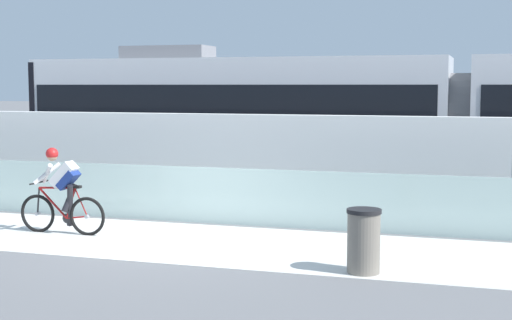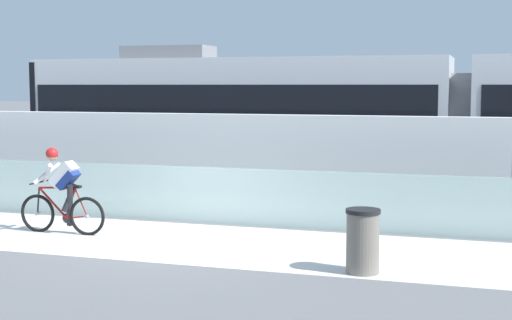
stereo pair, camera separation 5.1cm
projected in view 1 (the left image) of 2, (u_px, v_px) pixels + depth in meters
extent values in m
plane|color=slate|center=(168.00, 241.00, 13.24)|extent=(200.00, 200.00, 0.00)
cube|color=silver|center=(168.00, 241.00, 13.24)|extent=(32.00, 3.20, 0.01)
cube|color=#ADC6C1|center=(205.00, 195.00, 14.94)|extent=(32.00, 0.05, 1.13)
cube|color=white|center=(235.00, 162.00, 16.60)|extent=(32.00, 0.36, 2.12)
cube|color=#595654|center=(266.00, 193.00, 19.06)|extent=(32.00, 0.08, 0.01)
cube|color=#595654|center=(281.00, 186.00, 20.42)|extent=(32.00, 0.08, 0.01)
cube|color=silver|center=(237.00, 117.00, 19.86)|extent=(11.00, 2.50, 3.10)
cube|color=black|center=(237.00, 104.00, 19.82)|extent=(10.56, 2.54, 1.04)
cube|color=red|center=(237.00, 169.00, 20.00)|extent=(10.78, 2.53, 0.28)
cube|color=slate|center=(168.00, 53.00, 20.27)|extent=(2.40, 1.10, 0.36)
cube|color=#232326|center=(119.00, 170.00, 21.06)|extent=(1.40, 1.88, 0.20)
cylinder|color=black|center=(107.00, 175.00, 20.38)|extent=(0.60, 0.10, 0.60)
cylinder|color=black|center=(131.00, 170.00, 21.74)|extent=(0.60, 0.10, 0.60)
cube|color=#232326|center=(368.00, 180.00, 18.97)|extent=(1.40, 1.88, 0.20)
cylinder|color=black|center=(363.00, 186.00, 18.29)|extent=(0.60, 0.10, 0.60)
cylinder|color=black|center=(372.00, 179.00, 19.66)|extent=(0.60, 0.10, 0.60)
cube|color=black|center=(58.00, 115.00, 21.47)|extent=(0.16, 2.54, 2.94)
cylinder|color=#59595B|center=(460.00, 121.00, 18.16)|extent=(0.60, 2.30, 2.30)
torus|color=black|center=(38.00, 213.00, 13.99)|extent=(0.72, 0.06, 0.72)
cylinder|color=#99999E|center=(38.00, 213.00, 13.99)|extent=(0.07, 0.10, 0.07)
torus|color=black|center=(87.00, 216.00, 13.68)|extent=(0.72, 0.06, 0.72)
cylinder|color=#99999E|center=(87.00, 216.00, 13.68)|extent=(0.07, 0.10, 0.07)
cylinder|color=maroon|center=(53.00, 203.00, 13.87)|extent=(0.60, 0.04, 0.58)
cylinder|color=maroon|center=(71.00, 203.00, 13.75)|extent=(0.22, 0.04, 0.59)
cylinder|color=maroon|center=(57.00, 188.00, 13.81)|extent=(0.76, 0.04, 0.07)
cylinder|color=maroon|center=(77.00, 217.00, 13.74)|extent=(0.43, 0.03, 0.09)
cylinder|color=maroon|center=(81.00, 202.00, 13.69)|extent=(0.27, 0.02, 0.53)
cylinder|color=black|center=(38.00, 201.00, 13.96)|extent=(0.08, 0.03, 0.49)
cube|color=black|center=(75.00, 187.00, 13.69)|extent=(0.24, 0.10, 0.05)
cylinder|color=black|center=(39.00, 182.00, 13.91)|extent=(0.03, 0.58, 0.03)
cylinder|color=#262628|center=(67.00, 218.00, 13.81)|extent=(0.18, 0.02, 0.18)
cube|color=silver|center=(64.00, 175.00, 13.74)|extent=(0.50, 0.28, 0.51)
cube|color=navy|center=(69.00, 180.00, 13.72)|extent=(0.38, 0.30, 0.38)
sphere|color=tan|center=(52.00, 156.00, 13.78)|extent=(0.20, 0.20, 0.20)
sphere|color=red|center=(52.00, 154.00, 13.77)|extent=(0.23, 0.23, 0.23)
cylinder|color=silver|center=(47.00, 173.00, 13.84)|extent=(0.44, 0.41, 0.41)
cylinder|color=silver|center=(47.00, 173.00, 13.84)|extent=(0.44, 0.41, 0.41)
cylinder|color=black|center=(70.00, 205.00, 13.76)|extent=(0.29, 0.33, 0.80)
cylinder|color=black|center=(70.00, 198.00, 13.75)|extent=(0.29, 0.33, 0.54)
cylinder|color=slate|center=(364.00, 243.00, 10.91)|extent=(0.48, 0.48, 0.90)
cylinder|color=black|center=(364.00, 211.00, 10.87)|extent=(0.51, 0.51, 0.06)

